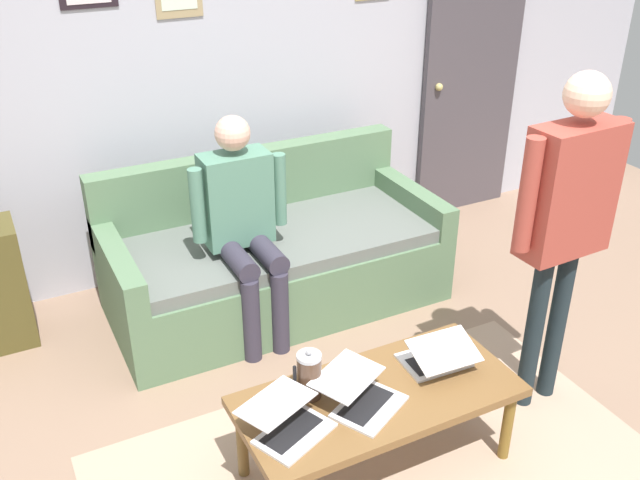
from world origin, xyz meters
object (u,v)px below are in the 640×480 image
object	(u,v)px
interior_door	(471,80)
coffee_table	(378,401)
laptop_left	(361,396)
person_seated	(243,218)
couch	(273,257)
laptop_right	(288,423)
person_standing	(567,206)
french_press	(309,375)
laptop_center	(438,357)

from	to	relation	value
interior_door	coffee_table	world-z (taller)	interior_door
laptop_left	person_seated	world-z (taller)	person_seated
couch	laptop_left	distance (m)	1.56
laptop_right	person_seated	size ratio (longest dim) A/B	0.31
laptop_left	laptop_right	size ratio (longest dim) A/B	1.08
coffee_table	laptop_right	distance (m)	0.45
person_seated	couch	bearing A→B (deg)	-139.65
interior_door	person_standing	size ratio (longest dim) A/B	1.21
couch	laptop_right	bearing A→B (deg)	68.57
laptop_right	coffee_table	bearing A→B (deg)	-175.60
laptop_left	french_press	size ratio (longest dim) A/B	1.75
interior_door	french_press	bearing A→B (deg)	40.70
laptop_left	person_standing	distance (m)	1.24
interior_door	laptop_center	world-z (taller)	interior_door
interior_door	laptop_right	size ratio (longest dim) A/B	5.21
interior_door	couch	world-z (taller)	interior_door
interior_door	person_standing	distance (m)	2.34
interior_door	couch	xyz separation A→B (m)	(1.88, 0.61, -0.72)
laptop_center	french_press	distance (m)	0.62
coffee_table	laptop_right	world-z (taller)	laptop_right
coffee_table	interior_door	bearing A→B (deg)	-134.04
couch	person_standing	world-z (taller)	person_standing
coffee_table	person_standing	distance (m)	1.20
laptop_left	person_seated	bearing A→B (deg)	-89.80
laptop_right	laptop_center	bearing A→B (deg)	-174.02
laptop_center	french_press	world-z (taller)	french_press
interior_door	person_seated	bearing A→B (deg)	21.28
interior_door	laptop_center	xyz separation A→B (m)	(1.71, 2.06, -0.56)
interior_door	couch	bearing A→B (deg)	17.96
french_press	person_standing	xyz separation A→B (m)	(-1.25, 0.08, 0.55)
couch	laptop_left	bearing A→B (deg)	80.26
coffee_table	person_seated	bearing A→B (deg)	-85.14
couch	person_standing	distance (m)	1.85
couch	french_press	size ratio (longest dim) A/B	8.18
person_standing	french_press	bearing A→B (deg)	-3.78
laptop_center	laptop_right	size ratio (longest dim) A/B	0.79
interior_door	person_seated	xyz separation A→B (m)	(2.15, 0.84, -0.30)
laptop_right	person_standing	size ratio (longest dim) A/B	0.23
interior_door	laptop_center	distance (m)	2.74
laptop_right	person_standing	world-z (taller)	person_standing
coffee_table	person_seated	world-z (taller)	person_seated
interior_door	couch	distance (m)	2.11
laptop_center	person_seated	size ratio (longest dim) A/B	0.24
interior_door	couch	size ratio (longest dim) A/B	1.03
laptop_left	person_standing	world-z (taller)	person_standing
interior_door	person_seated	world-z (taller)	interior_door
laptop_left	laptop_center	distance (m)	0.45
laptop_left	french_press	world-z (taller)	french_press
person_seated	laptop_left	bearing A→B (deg)	90.20
person_standing	person_seated	size ratio (longest dim) A/B	1.32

